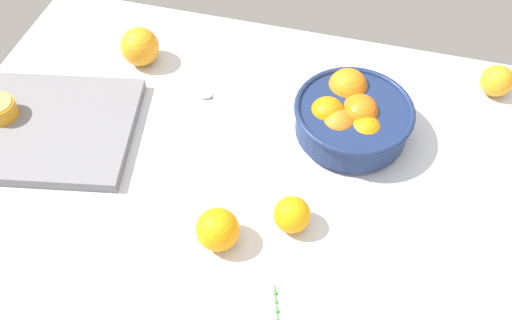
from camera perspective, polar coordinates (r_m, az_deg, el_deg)
name	(u,v)px	position (r cm, az deg, el deg)	size (l,w,h in cm)	color
ground_plane	(271,174)	(106.96, 1.60, -1.44)	(132.09, 84.34, 3.00)	silver
fruit_bowl	(351,117)	(109.67, 9.82, 4.41)	(23.33, 23.33, 10.08)	navy
cutting_board	(44,128)	(118.84, -21.05, 3.15)	(35.77, 28.06, 2.34)	slate
orange_half_0	(0,109)	(121.63, -25.00, 4.81)	(6.56, 6.56, 3.65)	orange
loose_orange_0	(140,47)	(126.49, -11.92, 11.40)	(8.51, 8.51, 8.51)	orange
loose_orange_1	(218,229)	(94.06, -3.99, -7.17)	(7.52, 7.52, 7.52)	orange
loose_orange_3	(497,81)	(127.67, 23.65, 7.52)	(6.72, 6.72, 6.72)	orange
loose_orange_4	(292,215)	(96.18, 3.73, -5.65)	(6.55, 6.55, 6.55)	orange
spoon	(226,98)	(117.91, -3.08, 6.47)	(18.14, 3.08, 1.00)	silver
herb_sprig_0	(277,306)	(91.47, 2.15, -14.87)	(2.73, 7.45, 0.85)	#3D8035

